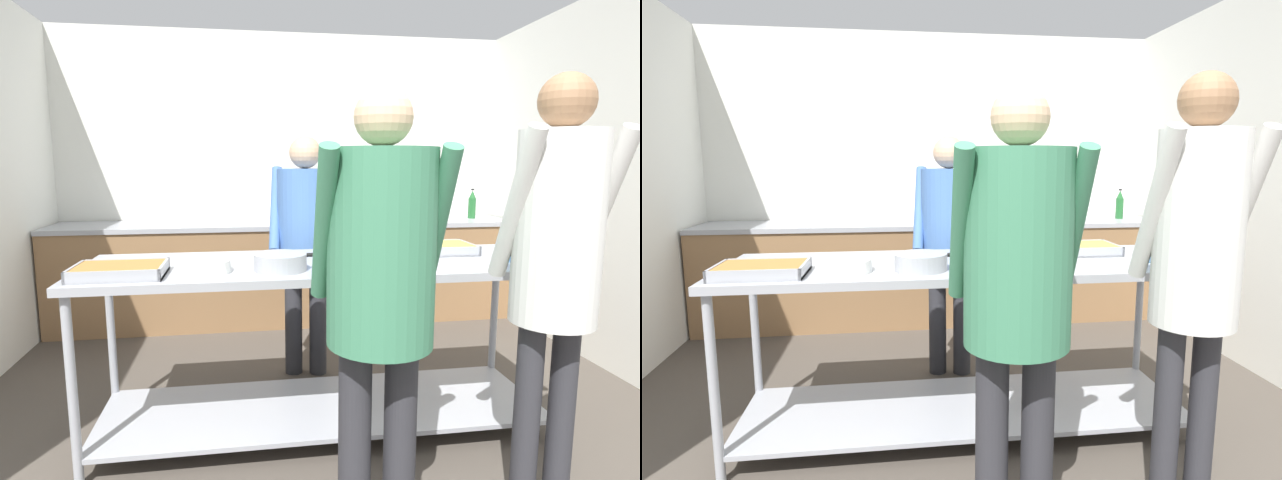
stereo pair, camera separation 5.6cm
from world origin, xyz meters
TOP-DOWN VIEW (x-y plane):
  - wall_rear at (0.00, 3.69)m, footprint 4.31×0.06m
  - wall_right at (2.12, 1.85)m, footprint 0.06×3.81m
  - back_counter at (-0.00, 3.32)m, footprint 4.15×0.65m
  - serving_counter at (-0.01, 1.36)m, footprint 2.45×0.78m
  - serving_tray_roast at (-0.99, 1.17)m, footprint 0.41×0.30m
  - plate_stack at (-0.62, 1.19)m, footprint 0.27×0.27m
  - sauce_pan at (-0.25, 1.18)m, footprint 0.40×0.26m
  - serving_tray_vegetables at (0.23, 1.25)m, footprint 0.49×0.32m
  - serving_tray_greens at (0.70, 1.52)m, footprint 0.38×0.29m
  - broccoli_bowl at (1.04, 1.26)m, footprint 0.25×0.25m
  - guest_serving_left at (0.79, 0.58)m, footprint 0.44×0.36m
  - guest_serving_right at (0.07, 0.55)m, footprint 0.50×0.40m
  - cook_behind_counter at (-0.01, 2.10)m, footprint 0.51×0.38m
  - water_bottle at (1.78, 3.35)m, footprint 0.07×0.07m

SIDE VIEW (x-z plane):
  - back_counter at x=0.00m, z-range 0.00..0.92m
  - serving_counter at x=-0.01m, z-range 0.16..1.10m
  - serving_tray_greens at x=0.70m, z-range 0.93..0.99m
  - serving_tray_roast at x=-0.99m, z-range 0.93..0.99m
  - serving_tray_vegetables at x=0.23m, z-range 0.93..0.99m
  - plate_stack at x=-0.62m, z-range 0.94..1.00m
  - sauce_pan at x=-0.25m, z-range 0.94..1.02m
  - broccoli_bowl at x=1.04m, z-range 0.92..1.04m
  - cook_behind_counter at x=-0.01m, z-range 0.18..1.81m
  - water_bottle at x=1.78m, z-range 0.91..1.19m
  - guest_serving_right at x=0.07m, z-range 0.19..1.91m
  - guest_serving_left at x=0.79m, z-range 0.22..2.01m
  - wall_rear at x=0.00m, z-range 0.00..2.65m
  - wall_right at x=2.12m, z-range 0.00..2.65m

